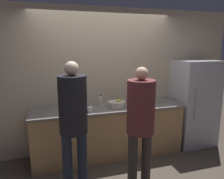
% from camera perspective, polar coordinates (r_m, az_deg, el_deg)
% --- Properties ---
extents(ground_plane, '(14.00, 14.00, 0.00)m').
position_cam_1_polar(ground_plane, '(3.81, 0.72, -19.15)').
color(ground_plane, '#4C4238').
extents(wall_back, '(5.20, 0.06, 2.60)m').
position_cam_1_polar(wall_back, '(4.02, -2.39, 2.31)').
color(wall_back, '#C6B293').
rests_on(wall_back, ground_plane).
extents(counter, '(2.62, 0.70, 0.90)m').
position_cam_1_polar(counter, '(3.94, -1.01, -10.78)').
color(counter, tan).
rests_on(counter, ground_plane).
extents(refrigerator, '(0.77, 0.67, 1.66)m').
position_cam_1_polar(refrigerator, '(4.59, 20.57, -3.25)').
color(refrigerator, '#B7B7BC').
rests_on(refrigerator, ground_plane).
extents(person_left, '(0.36, 0.36, 1.75)m').
position_cam_1_polar(person_left, '(2.83, -10.07, -6.94)').
color(person_left, '#232838').
rests_on(person_left, ground_plane).
extents(person_center, '(0.37, 0.37, 1.68)m').
position_cam_1_polar(person_center, '(2.91, 7.47, -7.28)').
color(person_center, '#38332D').
rests_on(person_center, ground_plane).
extents(fruit_bowl, '(0.30, 0.30, 0.14)m').
position_cam_1_polar(fruit_bowl, '(3.73, 1.27, -3.93)').
color(fruit_bowl, beige).
rests_on(fruit_bowl, counter).
extents(utensil_crock, '(0.12, 0.12, 0.25)m').
position_cam_1_polar(utensil_crock, '(4.17, 6.29, -2.18)').
color(utensil_crock, '#ADA393').
rests_on(utensil_crock, counter).
extents(bottle_clear, '(0.07, 0.07, 0.20)m').
position_cam_1_polar(bottle_clear, '(3.86, -2.95, -3.05)').
color(bottle_clear, silver).
rests_on(bottle_clear, counter).
extents(cup_white, '(0.07, 0.07, 0.08)m').
position_cam_1_polar(cup_white, '(3.51, -5.77, -5.21)').
color(cup_white, white).
rests_on(cup_white, counter).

